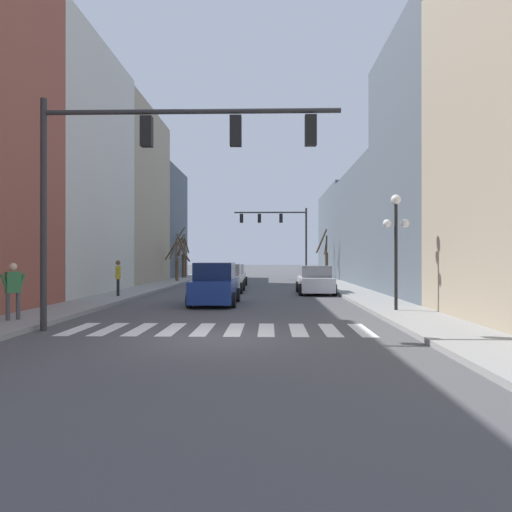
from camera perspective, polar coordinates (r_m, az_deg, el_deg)
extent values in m
plane|color=#4C4C4F|center=(12.87, -4.96, -9.36)|extent=(240.00, 240.00, 0.00)
cube|color=gray|center=(13.66, 22.43, -8.50)|extent=(2.23, 90.00, 0.15)
cube|color=beige|center=(29.60, -22.27, 9.04)|extent=(6.00, 10.95, 13.56)
cube|color=tan|center=(40.05, -15.71, 6.44)|extent=(6.00, 11.57, 13.28)
cube|color=#515B66|center=(50.03, -12.13, 3.60)|extent=(6.00, 9.46, 10.63)
cube|color=#515B66|center=(26.70, 21.36, 9.48)|extent=(6.00, 10.41, 13.03)
cube|color=#515B66|center=(38.56, 14.96, 3.22)|extent=(6.00, 14.95, 8.63)
cube|color=#515B66|center=(53.49, 11.17, 2.50)|extent=(6.00, 15.52, 9.03)
cube|color=white|center=(15.33, -19.63, -7.85)|extent=(0.45, 2.60, 0.01)
cube|color=white|center=(15.04, -16.40, -8.01)|extent=(0.45, 2.60, 0.01)
cube|color=white|center=(14.79, -13.05, -8.14)|extent=(0.45, 2.60, 0.01)
cube|color=white|center=(14.59, -9.59, -8.25)|extent=(0.45, 2.60, 0.01)
cube|color=white|center=(14.44, -6.05, -8.34)|extent=(0.45, 2.60, 0.01)
cube|color=white|center=(14.35, -2.45, -8.39)|extent=(0.45, 2.60, 0.01)
cube|color=white|center=(14.32, 1.19, -8.41)|extent=(0.45, 2.60, 0.01)
cube|color=white|center=(14.34, 4.83, -8.39)|extent=(0.45, 2.60, 0.01)
cube|color=white|center=(14.42, 8.44, -8.35)|extent=(0.45, 2.60, 0.01)
cube|color=white|center=(14.55, 11.99, -8.27)|extent=(0.45, 2.60, 0.01)
cylinder|color=#2D2D2D|center=(15.21, -23.11, 4.37)|extent=(0.18, 0.18, 6.51)
cylinder|color=#2D2D2D|center=(14.53, -7.44, 16.05)|extent=(8.30, 0.14, 0.14)
cube|color=black|center=(14.63, -12.40, 13.71)|extent=(0.32, 0.28, 0.84)
cube|color=black|center=(14.25, -2.33, 14.08)|extent=(0.32, 0.28, 0.84)
cube|color=black|center=(14.27, 6.27, 14.07)|extent=(0.32, 0.28, 0.84)
cylinder|color=#2D2D2D|center=(47.06, 5.76, 1.42)|extent=(0.18, 0.18, 6.67)
cylinder|color=#2D2D2D|center=(47.10, 1.63, 5.00)|extent=(6.77, 0.14, 0.14)
cube|color=black|center=(47.07, 2.87, 4.33)|extent=(0.32, 0.28, 0.84)
cube|color=black|center=(47.07, 0.39, 4.33)|extent=(0.32, 0.28, 0.84)
cube|color=black|center=(47.13, -1.67, 4.33)|extent=(0.32, 0.28, 0.84)
cylinder|color=black|center=(18.78, 15.70, -0.13)|extent=(0.12, 0.12, 3.83)
sphere|color=white|center=(18.90, 15.70, 6.23)|extent=(0.36, 0.36, 0.36)
sphere|color=white|center=(18.74, 14.75, 3.62)|extent=(0.31, 0.31, 0.31)
sphere|color=white|center=(18.90, 16.64, 3.59)|extent=(0.31, 0.31, 0.31)
cube|color=navy|center=(21.77, -4.73, -3.91)|extent=(1.75, 4.47, 0.91)
cube|color=#0E1C46|center=(21.73, -4.73, -1.74)|extent=(1.61, 2.32, 0.74)
cylinder|color=black|center=(20.33, -2.64, -5.05)|extent=(0.22, 0.64, 0.64)
cylinder|color=black|center=(20.54, -7.65, -5.00)|extent=(0.22, 0.64, 0.64)
cylinder|color=black|center=(23.09, -2.14, -4.46)|extent=(0.22, 0.64, 0.64)
cylinder|color=black|center=(23.27, -6.55, -4.43)|extent=(0.22, 0.64, 0.64)
cube|color=white|center=(29.46, -3.44, -3.01)|extent=(1.85, 4.36, 0.81)
cube|color=gray|center=(29.43, -3.44, -1.57)|extent=(1.71, 2.27, 0.66)
cylinder|color=black|center=(28.06, -1.76, -3.69)|extent=(0.22, 0.64, 0.64)
cylinder|color=black|center=(28.23, -5.60, -3.67)|extent=(0.22, 0.64, 0.64)
cylinder|color=black|center=(30.75, -1.46, -3.38)|extent=(0.22, 0.64, 0.64)
cylinder|color=black|center=(30.91, -4.97, -3.36)|extent=(0.22, 0.64, 0.64)
cube|color=silver|center=(34.95, -2.87, -2.60)|extent=(1.87, 4.84, 0.76)
cube|color=slate|center=(34.92, -2.87, -1.46)|extent=(1.72, 2.52, 0.62)
cylinder|color=black|center=(33.40, -1.43, -3.12)|extent=(0.22, 0.64, 0.64)
cylinder|color=black|center=(33.55, -4.70, -3.11)|extent=(0.22, 0.64, 0.64)
cylinder|color=black|center=(36.39, -1.19, -2.87)|extent=(0.22, 0.64, 0.64)
cylinder|color=black|center=(36.53, -4.18, -2.86)|extent=(0.22, 0.64, 0.64)
cube|color=silver|center=(28.18, 6.79, -3.18)|extent=(1.76, 4.28, 0.77)
cube|color=slate|center=(28.15, 6.79, -1.75)|extent=(1.62, 2.23, 0.63)
cylinder|color=black|center=(29.45, 4.80, -3.52)|extent=(0.22, 0.64, 0.64)
cylinder|color=black|center=(29.61, 8.29, -3.50)|extent=(0.22, 0.64, 0.64)
cylinder|color=black|center=(26.81, 5.13, -3.86)|extent=(0.22, 0.64, 0.64)
cylinder|color=black|center=(26.98, 8.95, -3.83)|extent=(0.22, 0.64, 0.64)
cylinder|color=#4C4C51|center=(16.93, -26.50, -5.21)|extent=(0.12, 0.12, 0.82)
cylinder|color=#4C4C51|center=(17.02, -25.54, -5.18)|extent=(0.12, 0.12, 0.82)
cube|color=#337542|center=(16.92, -26.02, -2.72)|extent=(0.44, 0.45, 0.65)
sphere|color=beige|center=(16.91, -26.02, -1.11)|extent=(0.23, 0.23, 0.23)
cylinder|color=#337542|center=(16.86, -26.77, -2.87)|extent=(0.26, 0.26, 0.63)
cylinder|color=#337542|center=(17.00, -25.27, -2.85)|extent=(0.26, 0.26, 0.63)
cylinder|color=black|center=(25.79, -15.52, -3.45)|extent=(0.12, 0.12, 0.83)
cylinder|color=black|center=(25.49, -15.47, -3.49)|extent=(0.12, 0.12, 0.83)
cube|color=gold|center=(25.61, -15.49, -1.81)|extent=(0.36, 0.46, 0.65)
sphere|color=brown|center=(25.60, -15.49, -0.74)|extent=(0.23, 0.23, 0.23)
cylinder|color=gold|center=(25.84, -15.53, -1.90)|extent=(0.19, 0.30, 0.63)
cylinder|color=gold|center=(25.37, -15.46, -1.93)|extent=(0.19, 0.30, 0.63)
cylinder|color=#473828|center=(47.98, -8.13, -0.89)|extent=(0.30, 0.30, 2.55)
cylinder|color=#473828|center=(47.60, -8.13, 1.26)|extent=(0.25, 0.89, 1.53)
cylinder|color=#473828|center=(47.42, -7.89, 1.09)|extent=(0.63, 1.18, 1.34)
cylinder|color=#473828|center=(48.42, -9.01, 1.31)|extent=(1.69, 0.73, 1.98)
cylinder|color=#473828|center=(47.55, -9.00, 1.92)|extent=(1.33, 1.32, 2.34)
cylinder|color=#473828|center=(43.11, 8.07, -1.14)|extent=(0.27, 0.27, 2.30)
cylinder|color=#473828|center=(43.78, 8.07, 1.23)|extent=(0.26, 1.43, 1.65)
cylinder|color=#473828|center=(43.53, 7.95, 1.02)|extent=(0.18, 0.94, 1.34)
cylinder|color=#473828|center=(43.29, 7.50, 1.70)|extent=(0.96, 0.57, 2.10)
cylinder|color=brown|center=(41.08, -9.03, -1.52)|extent=(0.26, 0.26, 1.82)
cylinder|color=brown|center=(40.87, -9.43, 0.76)|extent=(0.58, 0.60, 1.65)
cylinder|color=brown|center=(40.69, -9.09, 0.57)|extent=(0.18, 0.87, 1.76)
cylinder|color=brown|center=(40.67, -8.31, 0.54)|extent=(1.26, 0.76, 1.75)
cylinder|color=brown|center=(41.58, -9.71, 0.59)|extent=(1.21, 0.99, 1.58)
cylinder|color=brown|center=(41.32, -8.43, 1.09)|extent=(0.86, 0.77, 2.12)
cylinder|color=brown|center=(47.19, -8.31, -1.13)|extent=(0.31, 0.31, 2.18)
cylinder|color=brown|center=(46.78, -8.17, 1.03)|extent=(0.47, 0.91, 1.54)
cylinder|color=brown|center=(47.70, -8.67, 0.86)|extent=(0.82, 1.01, 1.53)
cylinder|color=brown|center=(46.52, -8.54, 1.20)|extent=(0.27, 1.51, 1.97)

